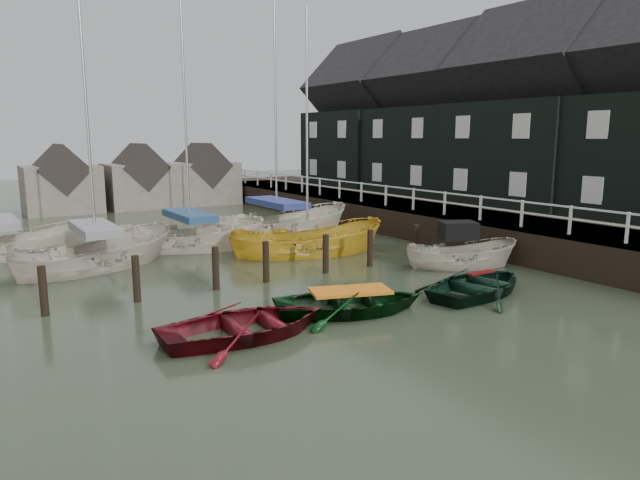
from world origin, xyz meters
TOP-DOWN VIEW (x-y plane):
  - ground at (0.00, 0.00)m, footprint 120.00×120.00m
  - pier at (9.48, 10.00)m, footprint 3.04×32.00m
  - land_strip at (15.00, 10.00)m, footprint 14.00×38.00m
  - quay_houses at (14.99, 8.66)m, footprint 6.52×28.14m
  - mooring_pilings at (-1.11, 3.00)m, footprint 13.72×0.22m
  - far_sheds at (0.83, 26.00)m, footprint 14.00×4.08m
  - rowboat_red at (-4.05, -1.49)m, footprint 4.42×3.22m
  - rowboat_green at (-0.79, -1.28)m, footprint 4.98×4.23m
  - rowboat_dkgreen at (3.74, -1.91)m, footprint 4.77×3.83m
  - motorboat at (5.95, 1.02)m, footprint 4.50×3.32m
  - sailboat_a at (-5.54, 8.29)m, footprint 6.92×4.47m
  - sailboat_b at (-1.36, 9.84)m, footprint 6.87×4.82m
  - sailboat_c at (2.44, 6.28)m, footprint 7.00×4.12m
  - sailboat_d at (3.34, 10.62)m, footprint 7.68×4.00m
  - sailboat_e at (-8.41, 12.25)m, footprint 6.53×3.13m

SIDE VIEW (x-z plane):
  - ground at x=0.00m, z-range 0.00..0.00m
  - land_strip at x=15.00m, z-range -0.75..0.75m
  - rowboat_red at x=-4.05m, z-range -0.45..0.45m
  - rowboat_green at x=-0.79m, z-range -0.44..0.44m
  - rowboat_dkgreen at x=3.74m, z-range -0.44..0.44m
  - sailboat_c at x=2.44m, z-range -5.54..5.57m
  - sailboat_e at x=-8.41m, z-range -4.60..4.72m
  - sailboat_d at x=3.34m, z-range -6.29..6.41m
  - sailboat_a at x=-5.54m, z-range -5.62..5.75m
  - sailboat_b at x=-1.36m, z-range -6.24..6.37m
  - motorboat at x=5.95m, z-range -1.17..1.36m
  - mooring_pilings at x=-1.11m, z-range -0.40..1.40m
  - pier at x=9.48m, z-range -0.64..2.06m
  - far_sheds at x=0.83m, z-range -0.34..4.06m
  - quay_houses at x=14.99m, z-range 0.68..10.68m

